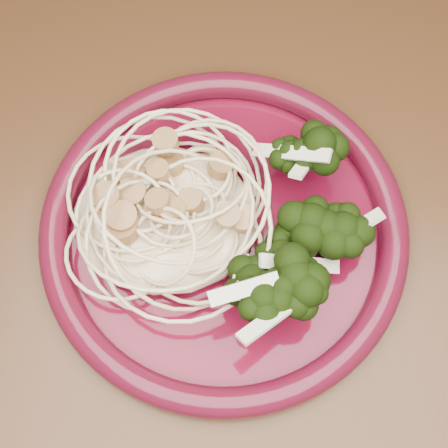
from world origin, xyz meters
name	(u,v)px	position (x,y,z in m)	size (l,w,h in m)	color
dining_table	(222,235)	(0.00, 0.00, 0.65)	(1.20, 0.80, 0.75)	#472814
dinner_plate	(224,229)	(0.01, -0.04, 0.76)	(0.31, 0.31, 0.02)	#54081B
spaghetti_pile	(164,212)	(-0.04, -0.03, 0.77)	(0.15, 0.13, 0.03)	beige
scallop_cluster	(159,191)	(-0.04, -0.03, 0.81)	(0.13, 0.13, 0.04)	#AB7E48
broccoli_pile	(300,231)	(0.06, -0.04, 0.78)	(0.09, 0.15, 0.05)	black
onion_garnish	(305,214)	(0.06, -0.04, 0.81)	(0.06, 0.10, 0.06)	beige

